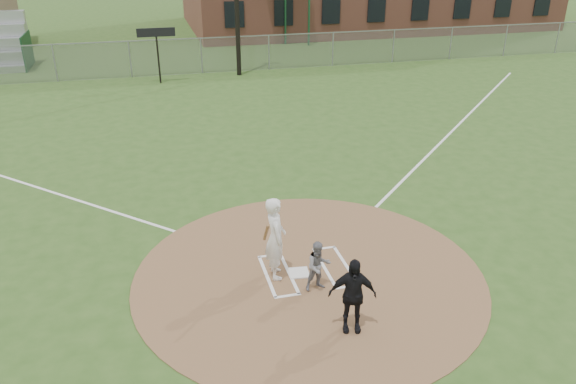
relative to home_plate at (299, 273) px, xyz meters
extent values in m
plane|color=#2E4F1B|center=(0.22, -0.08, -0.04)|extent=(140.00, 140.00, 0.00)
cylinder|color=brown|center=(0.22, -0.08, -0.03)|extent=(8.40, 8.40, 0.02)
cube|color=white|center=(0.00, 0.00, 0.00)|extent=(0.52, 0.52, 0.03)
cube|color=white|center=(9.22, 8.92, -0.03)|extent=(17.04, 17.04, 0.01)
imported|color=slate|center=(0.26, -0.72, 0.59)|extent=(0.64, 0.53, 1.22)
imported|color=black|center=(0.48, -2.26, 0.82)|extent=(1.05, 0.64, 1.67)
cube|color=white|center=(-0.78, 0.07, -0.01)|extent=(0.08, 1.80, 0.01)
cube|color=white|center=(-0.23, 0.07, -0.01)|extent=(0.08, 1.80, 0.01)
cube|color=white|center=(-0.50, 0.97, -0.01)|extent=(0.62, 0.08, 0.01)
cube|color=white|center=(-0.50, -0.83, -0.01)|extent=(0.62, 0.08, 0.01)
cube|color=white|center=(1.22, 0.07, -0.01)|extent=(0.08, 1.80, 0.01)
cube|color=white|center=(0.67, 0.07, -0.01)|extent=(0.08, 1.80, 0.01)
cube|color=white|center=(0.94, 0.97, -0.01)|extent=(0.62, 0.08, 0.01)
cube|color=white|center=(0.94, -0.83, -0.01)|extent=(0.62, 0.08, 0.01)
imported|color=white|center=(-0.56, 0.08, 1.00)|extent=(0.54, 0.78, 2.04)
cylinder|color=brown|center=(-0.86, -0.32, 1.41)|extent=(0.09, 0.60, 0.70)
cube|color=slate|center=(0.22, 21.92, 0.96)|extent=(56.00, 0.03, 2.00)
cube|color=gray|center=(0.22, 21.92, 1.96)|extent=(56.00, 0.06, 0.06)
cube|color=gray|center=(0.22, 21.92, 0.96)|extent=(56.08, 0.08, 2.00)
cube|color=#194728|center=(-9.78, 26.12, 0.96)|extent=(0.08, 3.20, 2.00)
cube|color=#194728|center=(7.22, 29.76, 2.21)|extent=(0.12, 0.12, 4.50)
cube|color=#194728|center=(8.72, 28.81, 2.21)|extent=(0.12, 0.12, 4.50)
cylinder|color=black|center=(-2.28, 20.12, 1.26)|extent=(0.10, 0.10, 2.60)
cube|color=black|center=(-2.28, 20.12, 2.66)|extent=(2.00, 0.10, 0.45)
camera|label=1|loc=(-3.13, -11.03, 7.48)|focal=35.00mm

